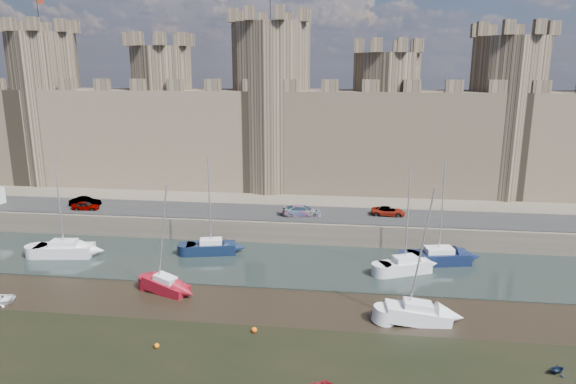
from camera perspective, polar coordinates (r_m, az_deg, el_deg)
name	(u,v)px	position (r m, az deg, el deg)	size (l,w,h in m)	color
water_channel	(216,261)	(54.37, -7.97, -7.57)	(160.00, 12.00, 0.08)	black
quay	(271,178)	(87.85, -1.87, 1.62)	(160.00, 60.00, 2.50)	#4C443A
road	(237,211)	(62.76, -5.67, -2.17)	(160.00, 7.00, 0.10)	black
castle	(253,124)	(74.63, -3.90, 7.54)	(108.50, 11.00, 29.00)	#42382B
car_0	(85,206)	(67.77, -21.58, -1.45)	(1.31, 3.26, 1.11)	gray
car_1	(85,202)	(69.59, -21.61, -1.02)	(1.30, 3.74, 1.23)	gray
car_2	(302,211)	(60.57, 1.56, -2.09)	(1.86, 4.57, 1.33)	gray
car_3	(388,211)	(61.80, 11.07, -2.13)	(1.84, 3.98, 1.11)	gray
sailboat_0	(64,249)	(59.70, -23.60, -5.84)	(6.16, 3.10, 11.04)	silver
sailboat_1	(211,247)	(56.08, -8.53, -6.07)	(5.52, 3.13, 10.41)	black
sailboat_2	(405,265)	(51.78, 12.85, -7.94)	(5.35, 3.75, 10.76)	silver
sailboat_3	(439,256)	(55.05, 16.38, -6.87)	(6.51, 3.60, 10.79)	black
sailboat_4	(166,285)	(47.81, -13.44, -9.99)	(4.59, 3.06, 10.01)	maroon
sailboat_5	(417,313)	(42.76, 14.17, -12.92)	(5.22, 2.38, 10.96)	silver
dinghy_7	(557,369)	(39.81, 27.74, -17.05)	(1.06, 0.65, 1.23)	black
buoy_1	(157,346)	(39.57, -14.38, -16.21)	(0.39, 0.39, 0.39)	#DC6209
buoy_3	(254,330)	(40.42, -3.78, -15.04)	(0.45, 0.45, 0.45)	#E14D0A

